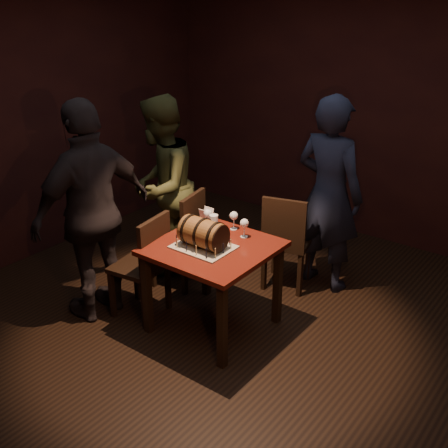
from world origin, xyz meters
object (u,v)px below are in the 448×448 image
Objects in this scene: barrel_cake at (203,233)px; chair_left_front at (146,261)px; person_left_rear at (161,187)px; person_left_front at (93,212)px; person_back at (329,194)px; wine_glass_right at (244,224)px; chair_left_rear at (184,234)px; chair_back at (286,238)px; pub_table at (213,258)px; pint_of_ale at (214,224)px; wine_glass_mid at (234,216)px; wine_glass_left at (208,214)px.

chair_left_front is at bearing -165.56° from barrel_cake.
person_left_front reaches higher than person_left_rear.
chair_left_front is 0.52× the size of person_back.
person_left_rear is (-1.15, 0.25, -0.01)m from wine_glass_right.
person_left_rear is at bearing 161.03° from chair_left_rear.
chair_back reaches higher than wine_glass_right.
person_left_front reaches higher than barrel_cake.
chair_left_front is at bearing -122.21° from chair_back.
person_back reaches higher than person_left_rear.
wine_glass_right is 0.17× the size of chair_left_front.
pub_table is 0.97× the size of chair_left_front.
pint_of_ale is at bearing 112.75° from barrel_cake.
wine_glass_mid is 1.15m from person_left_front.
person_back reaches higher than barrel_cake.
wine_glass_left is at bearing 134.92° from pub_table.
chair_left_rear is 0.54m from person_left_rear.
wine_glass_mid is 0.18m from pint_of_ale.
wine_glass_right is 0.88m from chair_left_front.
chair_left_rear reaches higher than wine_glass_right.
person_left_rear is (-1.18, -0.37, 0.34)m from chair_back.
chair_left_rear is 0.94m from person_left_front.
person_left_front is (-1.07, -1.29, 0.41)m from chair_back.
chair_left_front reaches higher than pint_of_ale.
wine_glass_right is (0.14, 0.35, -0.01)m from barrel_cake.
wine_glass_left and wine_glass_right have the same top height.
wine_glass_mid is 1.07× the size of pint_of_ale.
person_back is at bearing 92.80° from person_left_rear.
pub_table is 0.25m from barrel_cake.
wine_glass_left is (-0.26, 0.26, 0.23)m from pub_table.
chair_left_rear is at bearing 159.97° from pint_of_ale.
pub_table is 0.37m from wine_glass_right.
pub_table is 0.91m from chair_back.
chair_left_front is (-0.55, -0.20, -0.12)m from pub_table.
chair_left_front is (-0.50, -0.56, -0.34)m from wine_glass_mid.
person_left_rear is (-1.04, 0.53, 0.22)m from pub_table.
chair_back is at bearing 57.89° from person_back.
chair_left_rear reaches higher than wine_glass_left.
chair_back and chair_left_rear have the same top height.
person_back is 1.05× the size of person_left_rear.
wine_glass_mid is (-0.02, 0.42, -0.01)m from barrel_cake.
person_left_front is (-0.87, -0.75, 0.07)m from wine_glass_mid.
barrel_cake is 0.22× the size of person_left_front.
person_back is at bearing 63.15° from wine_glass_mid.
wine_glass_right is 1.07× the size of pint_of_ale.
chair_back reaches higher than wine_glass_left.
chair_left_rear is at bearing 99.08° from chair_left_front.
chair_back is 0.93m from chair_left_rear.
chair_left_rear is at bearing -147.48° from chair_back.
person_left_front reaches higher than pint_of_ale.
person_left_rear is (-0.99, 0.18, -0.01)m from wine_glass_mid.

